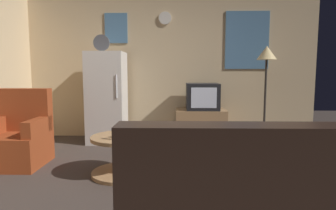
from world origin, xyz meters
TOP-DOWN VIEW (x-y plane):
  - ground_plane at (0.00, 0.00)m, footprint 12.00×12.00m
  - wall_with_art at (0.01, 2.45)m, footprint 5.20×0.12m
  - fridge at (-1.03, 1.97)m, footprint 0.60×0.62m
  - tv_stand at (0.54, 2.05)m, footprint 0.84×0.53m
  - crt_tv at (0.57, 2.05)m, footprint 0.54×0.51m
  - standing_lamp at (1.58, 1.92)m, footprint 0.32×0.32m
  - coffee_table at (-0.49, 0.38)m, footprint 0.72×0.72m
  - wine_glass at (-0.51, 0.19)m, footprint 0.05×0.05m
  - mug_ceramic_white at (-0.51, 0.29)m, footprint 0.08×0.08m
  - mug_ceramic_tan at (-0.44, 0.42)m, footprint 0.08×0.08m
  - armchair at (-1.89, 0.73)m, footprint 0.68×0.68m
  - book_stack at (1.19, 1.99)m, footprint 0.21×0.15m

SIDE VIEW (x-z plane):
  - ground_plane at x=0.00m, z-range 0.00..0.00m
  - book_stack at x=1.19m, z-range 0.00..0.11m
  - coffee_table at x=-0.49m, z-range 0.00..0.45m
  - tv_stand at x=0.54m, z-range 0.00..0.54m
  - armchair at x=-1.89m, z-range -0.14..0.82m
  - mug_ceramic_white at x=-0.51m, z-range 0.45..0.54m
  - mug_ceramic_tan at x=-0.44m, z-range 0.45..0.54m
  - wine_glass at x=-0.51m, z-range 0.45..0.60m
  - fridge at x=-1.03m, z-range -0.13..1.64m
  - crt_tv at x=0.57m, z-range 0.54..0.98m
  - wall_with_art at x=0.01m, z-range 0.01..2.52m
  - standing_lamp at x=1.58m, z-range 0.56..2.15m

